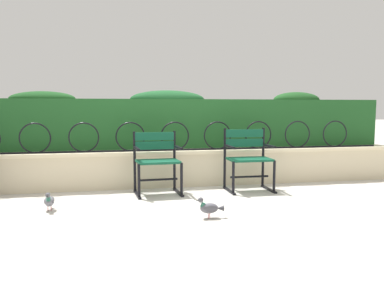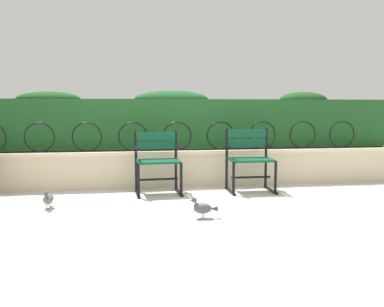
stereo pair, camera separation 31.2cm
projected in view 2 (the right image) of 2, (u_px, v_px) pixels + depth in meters
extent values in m
plane|color=#BCB7AD|center=(193.00, 196.00, 5.39)|extent=(60.00, 60.00, 0.00)
cube|color=beige|center=(185.00, 169.00, 6.12)|extent=(6.79, 0.35, 0.48)
cube|color=beige|center=(185.00, 151.00, 6.09)|extent=(6.79, 0.41, 0.05)
cylinder|color=black|center=(186.00, 149.00, 6.01)|extent=(6.26, 0.02, 0.02)
torus|color=black|center=(39.00, 137.00, 5.69)|extent=(0.42, 0.02, 0.42)
torus|color=black|center=(87.00, 137.00, 5.78)|extent=(0.42, 0.02, 0.42)
torus|color=black|center=(133.00, 136.00, 5.88)|extent=(0.42, 0.02, 0.42)
torus|color=black|center=(177.00, 136.00, 5.97)|extent=(0.42, 0.02, 0.42)
torus|color=black|center=(220.00, 136.00, 6.07)|extent=(0.42, 0.02, 0.42)
torus|color=black|center=(262.00, 135.00, 6.16)|extent=(0.42, 0.02, 0.42)
torus|color=black|center=(303.00, 135.00, 6.26)|extent=(0.42, 0.02, 0.42)
torus|color=black|center=(342.00, 134.00, 6.36)|extent=(0.42, 0.02, 0.42)
cube|color=#1E5123|center=(181.00, 123.00, 6.44)|extent=(6.65, 0.46, 0.75)
ellipsoid|color=#1C4C1F|center=(48.00, 99.00, 6.11)|extent=(0.93, 0.41, 0.22)
ellipsoid|color=#1A4C25|center=(172.00, 99.00, 6.38)|extent=(1.15, 0.41, 0.27)
ellipsoid|color=#1D4C1F|center=(303.00, 100.00, 6.70)|extent=(0.80, 0.41, 0.25)
cube|color=#0F4C33|center=(159.00, 163.00, 5.33)|extent=(0.56, 0.15, 0.03)
cube|color=#0F4C33|center=(158.00, 161.00, 5.46)|extent=(0.56, 0.15, 0.03)
cube|color=#0F4C33|center=(157.00, 160.00, 5.59)|extent=(0.56, 0.15, 0.03)
cube|color=#0F4C33|center=(156.00, 136.00, 5.66)|extent=(0.55, 0.06, 0.11)
cube|color=#0F4C33|center=(156.00, 145.00, 5.67)|extent=(0.55, 0.06, 0.11)
cylinder|color=black|center=(176.00, 160.00, 5.75)|extent=(0.04, 0.04, 0.83)
cylinder|color=black|center=(181.00, 179.00, 5.36)|extent=(0.04, 0.04, 0.44)
cube|color=black|center=(179.00, 192.00, 5.56)|extent=(0.06, 0.52, 0.02)
cube|color=black|center=(179.00, 147.00, 5.50)|extent=(0.05, 0.40, 0.03)
cylinder|color=black|center=(136.00, 161.00, 5.64)|extent=(0.04, 0.04, 0.83)
cylinder|color=black|center=(138.00, 181.00, 5.25)|extent=(0.04, 0.04, 0.44)
cube|color=black|center=(138.00, 194.00, 5.45)|extent=(0.06, 0.52, 0.02)
cube|color=black|center=(137.00, 148.00, 5.39)|extent=(0.05, 0.40, 0.03)
cylinder|color=black|center=(158.00, 179.00, 5.49)|extent=(0.53, 0.05, 0.03)
cube|color=#0F4C33|center=(254.00, 161.00, 5.49)|extent=(0.57, 0.14, 0.03)
cube|color=#0F4C33|center=(251.00, 160.00, 5.62)|extent=(0.57, 0.14, 0.03)
cube|color=#0F4C33|center=(248.00, 159.00, 5.76)|extent=(0.57, 0.14, 0.03)
cube|color=#0F4C33|center=(247.00, 133.00, 5.82)|extent=(0.57, 0.04, 0.11)
cube|color=#0F4C33|center=(247.00, 143.00, 5.84)|extent=(0.57, 0.04, 0.11)
cylinder|color=black|center=(266.00, 158.00, 5.90)|extent=(0.04, 0.04, 0.86)
cylinder|color=black|center=(276.00, 178.00, 5.50)|extent=(0.04, 0.04, 0.44)
cube|color=black|center=(271.00, 190.00, 5.71)|extent=(0.05, 0.52, 0.02)
cube|color=black|center=(272.00, 146.00, 5.64)|extent=(0.04, 0.40, 0.03)
cylinder|color=black|center=(227.00, 159.00, 5.82)|extent=(0.04, 0.04, 0.86)
cylinder|color=black|center=(234.00, 178.00, 5.42)|extent=(0.04, 0.04, 0.44)
cube|color=black|center=(230.00, 191.00, 5.63)|extent=(0.05, 0.52, 0.02)
cube|color=black|center=(231.00, 147.00, 5.56)|extent=(0.04, 0.40, 0.03)
cylinder|color=black|center=(251.00, 177.00, 5.65)|extent=(0.54, 0.04, 0.03)
ellipsoid|color=#5B5B66|center=(203.00, 208.00, 4.29)|extent=(0.20, 0.11, 0.11)
cylinder|color=#2D6B56|center=(196.00, 205.00, 4.28)|extent=(0.06, 0.05, 0.06)
sphere|color=#494951|center=(194.00, 200.00, 4.27)|extent=(0.06, 0.06, 0.06)
cone|color=black|center=(191.00, 201.00, 4.27)|extent=(0.02, 0.02, 0.01)
cone|color=#404047|center=(214.00, 209.00, 4.30)|extent=(0.08, 0.07, 0.06)
ellipsoid|color=#4E4E56|center=(204.00, 209.00, 4.25)|extent=(0.14, 0.03, 0.07)
ellipsoid|color=#4E4E56|center=(203.00, 207.00, 4.33)|extent=(0.14, 0.03, 0.07)
cylinder|color=#C6515B|center=(202.00, 216.00, 4.28)|extent=(0.01, 0.01, 0.05)
cylinder|color=#C6515B|center=(203.00, 215.00, 4.32)|extent=(0.01, 0.01, 0.05)
ellipsoid|color=slate|center=(48.00, 199.00, 4.70)|extent=(0.10, 0.19, 0.11)
cylinder|color=#2D6B56|center=(47.00, 198.00, 4.63)|extent=(0.04, 0.06, 0.06)
sphere|color=#55555D|center=(46.00, 193.00, 4.60)|extent=(0.06, 0.06, 0.06)
cone|color=black|center=(46.00, 194.00, 4.57)|extent=(0.01, 0.02, 0.01)
cone|color=#4A4A52|center=(50.00, 198.00, 4.82)|extent=(0.06, 0.08, 0.06)
ellipsoid|color=#5B5B63|center=(52.00, 199.00, 4.72)|extent=(0.02, 0.14, 0.07)
ellipsoid|color=#5B5B63|center=(44.00, 199.00, 4.71)|extent=(0.02, 0.14, 0.07)
cylinder|color=#C6515B|center=(50.00, 206.00, 4.71)|extent=(0.01, 0.01, 0.05)
cylinder|color=#C6515B|center=(47.00, 206.00, 4.72)|extent=(0.01, 0.01, 0.05)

